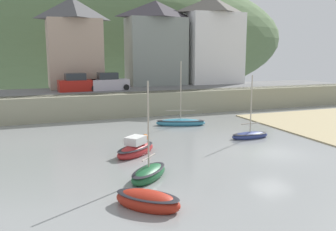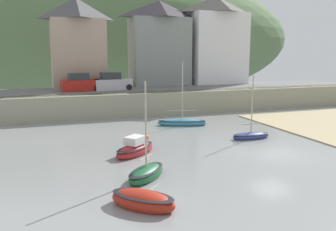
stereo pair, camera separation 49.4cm
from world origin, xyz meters
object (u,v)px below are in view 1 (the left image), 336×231
at_px(waterfront_building_left, 74,42).
at_px(sailboat_tall_mast, 250,135).
at_px(sailboat_far_left, 149,173).
at_px(sailboat_blue_trim, 181,122).
at_px(church_with_spire, 209,24).
at_px(waterfront_building_centre, 156,43).
at_px(parked_car_near_slipway, 77,84).
at_px(parked_car_by_wall, 110,83).
at_px(dinghy_open_wooden, 148,201).
at_px(mooring_buoy, 145,137).
at_px(waterfront_building_right, 212,40).
at_px(sailboat_white_hull, 136,149).

bearing_deg(waterfront_building_left, sailboat_tall_mast, -63.17).
distance_m(waterfront_building_left, sailboat_far_left, 28.06).
bearing_deg(sailboat_blue_trim, waterfront_building_left, 136.47).
relative_size(waterfront_building_left, sailboat_tall_mast, 2.07).
height_order(church_with_spire, sailboat_far_left, church_with_spire).
bearing_deg(waterfront_building_centre, parked_car_near_slipway, -156.81).
xyz_separation_m(waterfront_building_centre, church_with_spire, (9.48, 4.00, 2.86)).
bearing_deg(parked_car_by_wall, waterfront_building_left, 122.60).
distance_m(waterfront_building_centre, parked_car_by_wall, 9.48).
height_order(sailboat_blue_trim, parked_car_near_slipway, sailboat_blue_trim).
xyz_separation_m(waterfront_building_left, waterfront_building_centre, (10.18, 0.00, 0.06)).
height_order(church_with_spire, sailboat_blue_trim, church_with_spire).
distance_m(waterfront_building_centre, parked_car_near_slipway, 12.30).
height_order(dinghy_open_wooden, mooring_buoy, dinghy_open_wooden).
xyz_separation_m(waterfront_building_left, parked_car_by_wall, (3.18, -4.50, -4.49)).
distance_m(waterfront_building_centre, sailboat_tall_mast, 22.43).
bearing_deg(sailboat_far_left, dinghy_open_wooden, -154.33).
bearing_deg(sailboat_blue_trim, parked_car_near_slipway, 147.03).
bearing_deg(sailboat_blue_trim, sailboat_far_left, -100.18).
bearing_deg(waterfront_building_left, parked_car_by_wall, -54.73).
bearing_deg(waterfront_building_left, waterfront_building_right, 0.00).
bearing_deg(waterfront_building_right, sailboat_white_hull, -127.08).
xyz_separation_m(waterfront_building_centre, sailboat_far_left, (-9.60, -27.06, -7.47)).
height_order(waterfront_building_right, dinghy_open_wooden, waterfront_building_right).
xyz_separation_m(sailboat_far_left, parked_car_by_wall, (2.60, 22.56, 2.92)).
distance_m(sailboat_tall_mast, parked_car_by_wall, 18.48).
height_order(waterfront_building_left, sailboat_far_left, waterfront_building_left).
xyz_separation_m(waterfront_building_left, sailboat_far_left, (0.58, -27.06, -7.41)).
height_order(sailboat_far_left, dinghy_open_wooden, sailboat_far_left).
bearing_deg(sailboat_far_left, waterfront_building_right, 11.11).
xyz_separation_m(waterfront_building_left, mooring_buoy, (2.98, -18.61, -7.55)).
bearing_deg(church_with_spire, parked_car_by_wall, -152.72).
relative_size(parked_car_near_slipway, mooring_buoy, 8.86).
bearing_deg(sailboat_blue_trim, waterfront_building_right, 73.32).
relative_size(waterfront_building_centre, parked_car_near_slipway, 2.50).
distance_m(church_with_spire, sailboat_tall_mast, 28.63).
height_order(sailboat_tall_mast, mooring_buoy, sailboat_tall_mast).
xyz_separation_m(church_with_spire, dinghy_open_wooden, (-20.22, -34.51, -10.32)).
height_order(parked_car_near_slipway, parked_car_by_wall, same).
height_order(sailboat_white_hull, parked_car_near_slipway, parked_car_near_slipway).
bearing_deg(sailboat_blue_trim, church_with_spire, 76.09).
bearing_deg(dinghy_open_wooden, mooring_buoy, 119.69).
distance_m(sailboat_tall_mast, sailboat_blue_trim, 7.22).
relative_size(sailboat_far_left, dinghy_open_wooden, 1.69).
bearing_deg(dinghy_open_wooden, sailboat_blue_trim, 109.20).
relative_size(waterfront_building_right, sailboat_far_left, 2.14).
bearing_deg(sailboat_tall_mast, waterfront_building_centre, 91.26).
bearing_deg(parked_car_by_wall, sailboat_tall_mast, -68.38).
bearing_deg(dinghy_open_wooden, church_with_spire, 105.91).
relative_size(waterfront_building_right, sailboat_white_hull, 3.15).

